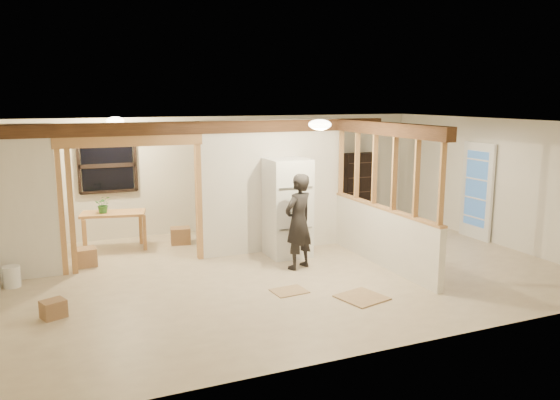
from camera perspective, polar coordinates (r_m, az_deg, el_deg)
name	(u,v)px	position (r m, az deg, el deg)	size (l,w,h in m)	color
floor	(289,269)	(9.46, 0.96, -7.21)	(9.00, 6.50, 0.01)	beige
ceiling	(290,122)	(9.01, 1.01, 8.12)	(9.00, 6.50, 0.01)	white
wall_back	(230,173)	(12.16, -5.25, 2.82)	(9.00, 0.01, 2.50)	silver
wall_front	(405,245)	(6.39, 12.91, -4.56)	(9.00, 0.01, 2.50)	silver
wall_right	(495,181)	(11.70, 21.57, 1.81)	(0.01, 6.50, 2.50)	silver
partition_left_stub	(27,203)	(9.58, -24.94, -0.25)	(0.90, 0.12, 2.50)	silver
partition_center	(273,186)	(10.32, -0.71, 1.47)	(2.80, 0.12, 2.50)	silver
doorway_frame	(133,204)	(9.68, -15.10, -0.42)	(2.46, 0.14, 2.20)	#B8844D
header_beam_back	(210,127)	(9.81, -7.28, 7.54)	(7.00, 0.18, 0.22)	#4F301B
header_beam_right	(386,129)	(9.44, 10.99, 7.32)	(0.18, 3.30, 0.22)	#4F301B
pony_wall	(382,237)	(9.73, 10.60, -3.80)	(0.12, 3.20, 1.00)	silver
stud_partition	(384,171)	(9.51, 10.84, 2.99)	(0.14, 3.20, 1.32)	#B8844D
window_back	(108,166)	(11.53, -17.57, 3.44)	(1.12, 0.10, 1.10)	black
french_door	(477,191)	(11.97, 19.89, 0.89)	(0.12, 0.86, 2.00)	white
ceiling_dome_main	(320,125)	(8.69, 4.18, 7.87)	(0.36, 0.36, 0.16)	#FFEABF
ceiling_dome_util	(115,121)	(10.60, -16.84, 7.95)	(0.32, 0.32, 0.14)	#FFEABF
hanging_bulb	(150,139)	(9.99, -13.44, 6.25)	(0.07, 0.07, 0.07)	#FFD88C
refrigerator	(287,208)	(10.04, 0.78, -0.80)	(0.74, 0.72, 1.81)	silver
woman	(298,222)	(9.29, 1.94, -2.26)	(0.60, 0.39, 1.65)	black
work_table	(114,231)	(10.98, -16.96, -3.12)	(1.18, 0.59, 0.74)	#B8844D
potted_plant	(103,204)	(10.85, -17.97, -0.44)	(0.29, 0.25, 0.33)	#306428
shop_vac	(28,242)	(11.08, -24.80, -4.01)	(0.43, 0.43, 0.56)	#A30707
bookshelf	(359,186)	(13.37, 8.26, 1.49)	(0.79, 0.26, 1.59)	black
bucket	(12,277)	(9.50, -26.24, -7.19)	(0.26, 0.26, 0.33)	white
box_util_a	(181,236)	(11.17, -10.35, -3.69)	(0.38, 0.33, 0.33)	#946B47
box_util_b	(86,257)	(10.16, -19.63, -5.63)	(0.34, 0.34, 0.32)	#946B47
box_front	(53,309)	(8.02, -22.60, -10.46)	(0.30, 0.24, 0.24)	#946B47
floor_panel_near	(362,297)	(8.22, 8.54, -10.04)	(0.62, 0.62, 0.02)	tan
floor_panel_far	(289,291)	(8.39, 0.98, -9.49)	(0.51, 0.41, 0.02)	tan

